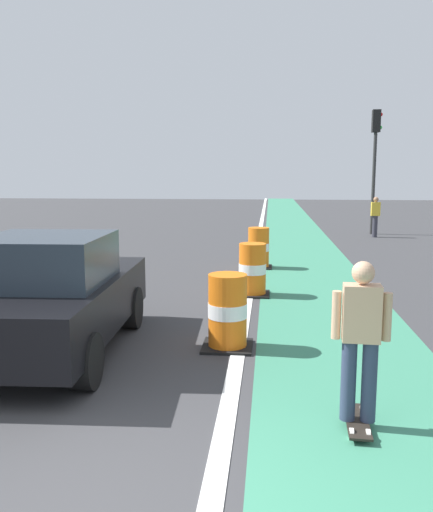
{
  "coord_description": "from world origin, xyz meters",
  "views": [
    {
      "loc": [
        1.32,
        -3.41,
        2.52
      ],
      "look_at": [
        0.41,
        5.76,
        1.1
      ],
      "focal_mm": 37.62,
      "sensor_mm": 36.0,
      "label": 1
    }
  ],
  "objects_px": {
    "skateboarder_on_lane": "(360,340)",
    "pedestrian_crossing": "(375,216)",
    "parked_sedan_nearest": "(52,296)",
    "traffic_light_corner": "(375,150)",
    "traffic_barrel_back": "(259,248)",
    "traffic_barrel_front": "(228,312)",
    "traffic_barrel_mid": "(252,270)"
  },
  "relations": [
    {
      "from": "skateboarder_on_lane",
      "to": "traffic_light_corner",
      "type": "bearing_deg",
      "value": 79.26
    },
    {
      "from": "parked_sedan_nearest",
      "to": "traffic_barrel_mid",
      "type": "height_order",
      "value": "parked_sedan_nearest"
    },
    {
      "from": "skateboarder_on_lane",
      "to": "parked_sedan_nearest",
      "type": "bearing_deg",
      "value": 154.66
    },
    {
      "from": "parked_sedan_nearest",
      "to": "traffic_barrel_mid",
      "type": "bearing_deg",
      "value": 56.22
    },
    {
      "from": "skateboarder_on_lane",
      "to": "traffic_barrel_front",
      "type": "xyz_separation_m",
      "value": [
        -1.49,
        2.36,
        -0.38
      ]
    },
    {
      "from": "traffic_barrel_back",
      "to": "pedestrian_crossing",
      "type": "xyz_separation_m",
      "value": [
        4.48,
        7.53,
        0.33
      ]
    },
    {
      "from": "parked_sedan_nearest",
      "to": "traffic_barrel_back",
      "type": "relative_size",
      "value": 3.83
    },
    {
      "from": "parked_sedan_nearest",
      "to": "traffic_barrel_mid",
      "type": "distance_m",
      "value": 4.8
    },
    {
      "from": "traffic_barrel_back",
      "to": "pedestrian_crossing",
      "type": "distance_m",
      "value": 8.76
    },
    {
      "from": "parked_sedan_nearest",
      "to": "pedestrian_crossing",
      "type": "bearing_deg",
      "value": 64.11
    },
    {
      "from": "traffic_barrel_mid",
      "to": "pedestrian_crossing",
      "type": "height_order",
      "value": "pedestrian_crossing"
    },
    {
      "from": "traffic_light_corner",
      "to": "traffic_barrel_front",
      "type": "bearing_deg",
      "value": -107.47
    },
    {
      "from": "skateboarder_on_lane",
      "to": "traffic_barrel_front",
      "type": "height_order",
      "value": "skateboarder_on_lane"
    },
    {
      "from": "traffic_barrel_front",
      "to": "traffic_barrel_mid",
      "type": "distance_m",
      "value": 3.49
    },
    {
      "from": "parked_sedan_nearest",
      "to": "traffic_barrel_back",
      "type": "distance_m",
      "value": 7.81
    },
    {
      "from": "parked_sedan_nearest",
      "to": "traffic_barrel_back",
      "type": "height_order",
      "value": "parked_sedan_nearest"
    },
    {
      "from": "traffic_barrel_front",
      "to": "traffic_light_corner",
      "type": "height_order",
      "value": "traffic_light_corner"
    },
    {
      "from": "traffic_light_corner",
      "to": "pedestrian_crossing",
      "type": "bearing_deg",
      "value": -94.75
    },
    {
      "from": "traffic_light_corner",
      "to": "pedestrian_crossing",
      "type": "distance_m",
      "value": 2.89
    },
    {
      "from": "traffic_barrel_front",
      "to": "pedestrian_crossing",
      "type": "xyz_separation_m",
      "value": [
        4.78,
        14.33,
        0.33
      ]
    },
    {
      "from": "skateboarder_on_lane",
      "to": "pedestrian_crossing",
      "type": "distance_m",
      "value": 17.01
    },
    {
      "from": "traffic_barrel_back",
      "to": "traffic_light_corner",
      "type": "relative_size",
      "value": 0.21
    },
    {
      "from": "traffic_barrel_back",
      "to": "traffic_light_corner",
      "type": "distance_m",
      "value": 10.27
    },
    {
      "from": "traffic_barrel_front",
      "to": "pedestrian_crossing",
      "type": "relative_size",
      "value": 0.68
    },
    {
      "from": "traffic_barrel_back",
      "to": "traffic_barrel_front",
      "type": "bearing_deg",
      "value": -92.54
    },
    {
      "from": "traffic_barrel_front",
      "to": "parked_sedan_nearest",
      "type": "bearing_deg",
      "value": -168.19
    },
    {
      "from": "traffic_barrel_front",
      "to": "traffic_light_corner",
      "type": "distance_m",
      "value": 16.52
    },
    {
      "from": "traffic_barrel_mid",
      "to": "parked_sedan_nearest",
      "type": "bearing_deg",
      "value": -123.78
    },
    {
      "from": "skateboarder_on_lane",
      "to": "pedestrian_crossing",
      "type": "height_order",
      "value": "skateboarder_on_lane"
    },
    {
      "from": "skateboarder_on_lane",
      "to": "traffic_light_corner",
      "type": "xyz_separation_m",
      "value": [
        3.39,
        17.86,
        2.59
      ]
    },
    {
      "from": "parked_sedan_nearest",
      "to": "traffic_light_corner",
      "type": "distance_m",
      "value": 17.79
    },
    {
      "from": "traffic_barrel_back",
      "to": "pedestrian_crossing",
      "type": "height_order",
      "value": "pedestrian_crossing"
    }
  ]
}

